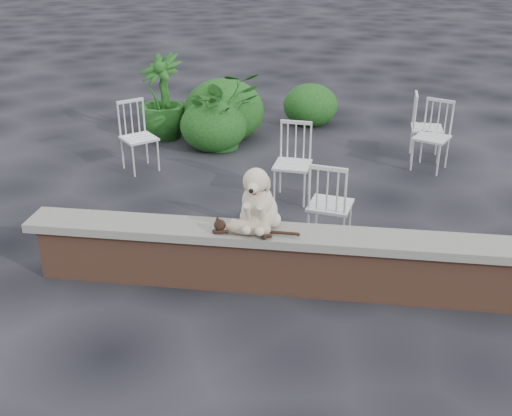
# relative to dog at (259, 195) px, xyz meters

# --- Properties ---
(ground) EXTENTS (60.00, 60.00, 0.00)m
(ground) POSITION_rel_dog_xyz_m (0.96, -0.06, -0.89)
(ground) COLOR black
(ground) RESTS_ON ground
(brick_wall) EXTENTS (6.00, 0.30, 0.50)m
(brick_wall) POSITION_rel_dog_xyz_m (0.96, -0.06, -0.64)
(brick_wall) COLOR brown
(brick_wall) RESTS_ON ground
(capstone) EXTENTS (6.20, 0.40, 0.08)m
(capstone) POSITION_rel_dog_xyz_m (0.96, -0.06, -0.35)
(capstone) COLOR slate
(capstone) RESTS_ON brick_wall
(dog) EXTENTS (0.46, 0.57, 0.62)m
(dog) POSITION_rel_dog_xyz_m (0.00, 0.00, 0.00)
(dog) COLOR beige
(dog) RESTS_ON capstone
(cat) EXTENTS (0.91, 0.30, 0.15)m
(cat) POSITION_rel_dog_xyz_m (-0.08, -0.15, -0.23)
(cat) COLOR tan
(cat) RESTS_ON capstone
(chair_e) EXTENTS (0.59, 0.59, 0.94)m
(chair_e) POSITION_rel_dog_xyz_m (1.90, 3.62, -0.42)
(chair_e) COLOR white
(chair_e) RESTS_ON ground
(chair_c) EXTENTS (0.66, 0.66, 0.94)m
(chair_c) POSITION_rel_dog_xyz_m (0.62, 0.84, -0.42)
(chair_c) COLOR white
(chair_c) RESTS_ON ground
(chair_d) EXTENTS (0.75, 0.75, 0.94)m
(chair_d) POSITION_rel_dog_xyz_m (1.91, 3.20, -0.42)
(chair_d) COLOR white
(chair_d) RESTS_ON ground
(chair_a) EXTENTS (0.79, 0.79, 0.94)m
(chair_a) POSITION_rel_dog_xyz_m (-1.99, 2.63, -0.42)
(chair_a) COLOR white
(chair_a) RESTS_ON ground
(chair_b) EXTENTS (0.61, 0.61, 0.94)m
(chair_b) POSITION_rel_dog_xyz_m (0.14, 1.92, -0.42)
(chair_b) COLOR white
(chair_b) RESTS_ON ground
(potted_plant_a) EXTENTS (1.38, 1.33, 1.18)m
(potted_plant_a) POSITION_rel_dog_xyz_m (-1.03, 3.67, -0.30)
(potted_plant_a) COLOR #134514
(potted_plant_a) RESTS_ON ground
(potted_plant_b) EXTENTS (1.00, 1.00, 1.30)m
(potted_plant_b) POSITION_rel_dog_xyz_m (-2.06, 4.03, -0.24)
(potted_plant_b) COLOR #134514
(potted_plant_b) RESTS_ON ground
(shrubbery) EXTENTS (2.37, 2.32, 0.99)m
(shrubbery) POSITION_rel_dog_xyz_m (-0.87, 4.20, -0.50)
(shrubbery) COLOR #134514
(shrubbery) RESTS_ON ground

